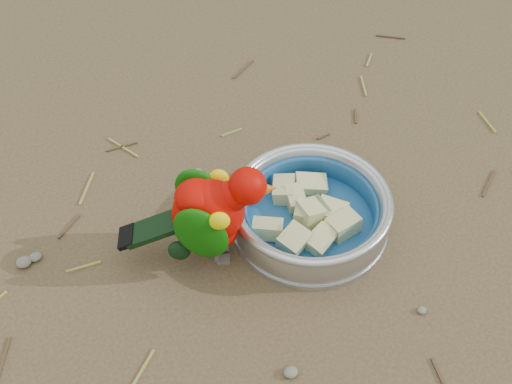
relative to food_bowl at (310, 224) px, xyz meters
name	(u,v)px	position (x,y,z in m)	size (l,w,h in m)	color
ground	(279,284)	(-0.08, -0.07, -0.01)	(60.00, 60.00, 0.00)	brown
food_bowl	(310,224)	(0.00, 0.00, 0.00)	(0.22, 0.22, 0.02)	#B2B2BA
bowl_wall	(311,210)	(0.00, 0.00, 0.03)	(0.22, 0.22, 0.04)	#B2B2BA
fruit_wedges	(311,213)	(0.00, 0.00, 0.02)	(0.13, 0.13, 0.03)	#C6C483
lory_parrot	(212,218)	(-0.14, 0.02, 0.07)	(0.09, 0.19, 0.15)	#B50600
ground_debris	(232,237)	(-0.10, 0.03, -0.01)	(0.90, 0.80, 0.01)	olive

